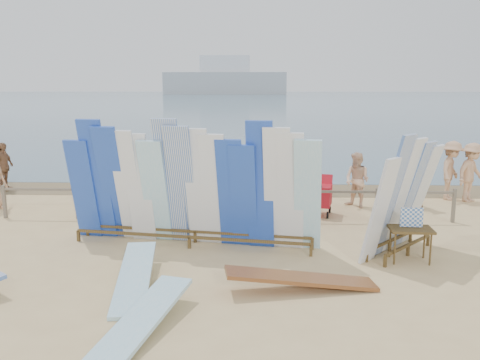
{
  "coord_description": "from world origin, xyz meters",
  "views": [
    {
      "loc": [
        0.9,
        -10.14,
        3.57
      ],
      "look_at": [
        0.4,
        2.81,
        1.13
      ],
      "focal_mm": 38.0,
      "sensor_mm": 36.0,
      "label": 1
    }
  ],
  "objects_px": {
    "beach_chair_left": "(254,206)",
    "beachgoer_extra_1": "(3,167)",
    "flat_board_b": "(140,334)",
    "flat_board_a": "(135,287)",
    "beachgoer_2": "(178,185)",
    "side_surfboard_rack": "(402,200)",
    "beachgoer_6": "(268,183)",
    "beachgoer_5": "(245,170)",
    "beachgoer_9": "(451,171)",
    "beachgoer_1": "(134,178)",
    "beachgoer_8": "(357,180)",
    "beachgoer_11": "(146,167)",
    "beachgoer_10": "(416,179)",
    "flat_board_c": "(301,290)",
    "beachgoer_3": "(183,165)",
    "main_surfboard_rack": "(191,190)",
    "beachgoer_7": "(274,173)",
    "vendor_table": "(410,244)",
    "beachgoer_extra_0": "(471,172)",
    "stroller": "(322,200)",
    "beach_chair_right": "(294,200)",
    "beachgoer_4": "(163,178)"
  },
  "relations": [
    {
      "from": "beachgoer_9",
      "to": "beachgoer_2",
      "type": "xyz_separation_m",
      "value": [
        -8.29,
        -2.08,
        -0.12
      ]
    },
    {
      "from": "main_surfboard_rack",
      "to": "beachgoer_10",
      "type": "bearing_deg",
      "value": 41.13
    },
    {
      "from": "beachgoer_8",
      "to": "beachgoer_1",
      "type": "distance_m",
      "value": 6.63
    },
    {
      "from": "beach_chair_left",
      "to": "beachgoer_3",
      "type": "bearing_deg",
      "value": 142.29
    },
    {
      "from": "flat_board_c",
      "to": "beach_chair_left",
      "type": "bearing_deg",
      "value": 0.72
    },
    {
      "from": "flat_board_b",
      "to": "beachgoer_1",
      "type": "distance_m",
      "value": 8.36
    },
    {
      "from": "flat_board_b",
      "to": "vendor_table",
      "type": "bearing_deg",
      "value": 49.22
    },
    {
      "from": "beach_chair_left",
      "to": "beachgoer_10",
      "type": "bearing_deg",
      "value": 22.2
    },
    {
      "from": "main_surfboard_rack",
      "to": "side_surfboard_rack",
      "type": "height_order",
      "value": "main_surfboard_rack"
    },
    {
      "from": "beach_chair_left",
      "to": "flat_board_b",
      "type": "bearing_deg",
      "value": -91.81
    },
    {
      "from": "vendor_table",
      "to": "beachgoer_11",
      "type": "bearing_deg",
      "value": 138.8
    },
    {
      "from": "beach_chair_right",
      "to": "beachgoer_5",
      "type": "bearing_deg",
      "value": 102.45
    },
    {
      "from": "flat_board_b",
      "to": "flat_board_a",
      "type": "distance_m",
      "value": 1.8
    },
    {
      "from": "vendor_table",
      "to": "beachgoer_7",
      "type": "distance_m",
      "value": 6.16
    },
    {
      "from": "main_surfboard_rack",
      "to": "beachgoer_extra_1",
      "type": "bearing_deg",
      "value": 150.51
    },
    {
      "from": "beachgoer_5",
      "to": "beachgoer_8",
      "type": "bearing_deg",
      "value": -156.26
    },
    {
      "from": "beachgoer_11",
      "to": "beachgoer_10",
      "type": "height_order",
      "value": "beachgoer_11"
    },
    {
      "from": "beachgoer_3",
      "to": "beachgoer_1",
      "type": "xyz_separation_m",
      "value": [
        -1.24,
        -1.66,
        -0.15
      ]
    },
    {
      "from": "beachgoer_5",
      "to": "beachgoer_8",
      "type": "height_order",
      "value": "beachgoer_8"
    },
    {
      "from": "beach_chair_left",
      "to": "beachgoer_4",
      "type": "bearing_deg",
      "value": -176.14
    },
    {
      "from": "main_surfboard_rack",
      "to": "flat_board_a",
      "type": "bearing_deg",
      "value": -97.12
    },
    {
      "from": "beachgoer_5",
      "to": "beachgoer_6",
      "type": "bearing_deg",
      "value": 158.67
    },
    {
      "from": "beachgoer_extra_0",
      "to": "beachgoer_7",
      "type": "relative_size",
      "value": 1.06
    },
    {
      "from": "beachgoer_5",
      "to": "beachgoer_1",
      "type": "height_order",
      "value": "beachgoer_1"
    },
    {
      "from": "flat_board_c",
      "to": "beachgoer_2",
      "type": "relative_size",
      "value": 1.68
    },
    {
      "from": "main_surfboard_rack",
      "to": "vendor_table",
      "type": "bearing_deg",
      "value": -1.72
    },
    {
      "from": "stroller",
      "to": "beachgoer_11",
      "type": "xyz_separation_m",
      "value": [
        -5.53,
        2.74,
        0.44
      ]
    },
    {
      "from": "beachgoer_7",
      "to": "beachgoer_1",
      "type": "bearing_deg",
      "value": 115.99
    },
    {
      "from": "beachgoer_11",
      "to": "beachgoer_3",
      "type": "relative_size",
      "value": 0.93
    },
    {
      "from": "beachgoer_6",
      "to": "side_surfboard_rack",
      "type": "bearing_deg",
      "value": 135.66
    },
    {
      "from": "beachgoer_extra_1",
      "to": "beachgoer_2",
      "type": "relative_size",
      "value": 1.03
    },
    {
      "from": "side_surfboard_rack",
      "to": "beachgoer_6",
      "type": "relative_size",
      "value": 1.5
    },
    {
      "from": "beachgoer_9",
      "to": "beachgoer_1",
      "type": "distance_m",
      "value": 9.82
    },
    {
      "from": "flat_board_c",
      "to": "beachgoer_6",
      "type": "bearing_deg",
      "value": -3.33
    },
    {
      "from": "beachgoer_5",
      "to": "beachgoer_9",
      "type": "xyz_separation_m",
      "value": [
        6.5,
        -0.84,
        0.16
      ]
    },
    {
      "from": "side_surfboard_rack",
      "to": "beachgoer_10",
      "type": "height_order",
      "value": "side_surfboard_rack"
    },
    {
      "from": "beach_chair_right",
      "to": "beachgoer_3",
      "type": "bearing_deg",
      "value": 128.9
    },
    {
      "from": "beachgoer_3",
      "to": "beachgoer_8",
      "type": "height_order",
      "value": "beachgoer_3"
    },
    {
      "from": "side_surfboard_rack",
      "to": "beachgoer_extra_0",
      "type": "height_order",
      "value": "side_surfboard_rack"
    },
    {
      "from": "beachgoer_11",
      "to": "beachgoer_10",
      "type": "distance_m",
      "value": 8.55
    },
    {
      "from": "beachgoer_6",
      "to": "beachgoer_8",
      "type": "xyz_separation_m",
      "value": [
        2.63,
        0.9,
        -0.06
      ]
    },
    {
      "from": "flat_board_b",
      "to": "beachgoer_8",
      "type": "xyz_separation_m",
      "value": [
        4.6,
        7.96,
        0.81
      ]
    },
    {
      "from": "stroller",
      "to": "beachgoer_2",
      "type": "relative_size",
      "value": 0.68
    },
    {
      "from": "flat_board_a",
      "to": "beachgoer_7",
      "type": "height_order",
      "value": "beachgoer_7"
    },
    {
      "from": "beachgoer_extra_1",
      "to": "flat_board_a",
      "type": "bearing_deg",
      "value": -132.51
    },
    {
      "from": "side_surfboard_rack",
      "to": "beachgoer_10",
      "type": "xyz_separation_m",
      "value": [
        1.59,
        4.21,
        -0.32
      ]
    },
    {
      "from": "main_surfboard_rack",
      "to": "beachgoer_6",
      "type": "distance_m",
      "value": 3.41
    },
    {
      "from": "beach_chair_left",
      "to": "beachgoer_extra_1",
      "type": "bearing_deg",
      "value": 172.35
    },
    {
      "from": "vendor_table",
      "to": "beach_chair_left",
      "type": "height_order",
      "value": "vendor_table"
    },
    {
      "from": "beachgoer_5",
      "to": "beachgoer_2",
      "type": "distance_m",
      "value": 3.43
    }
  ]
}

